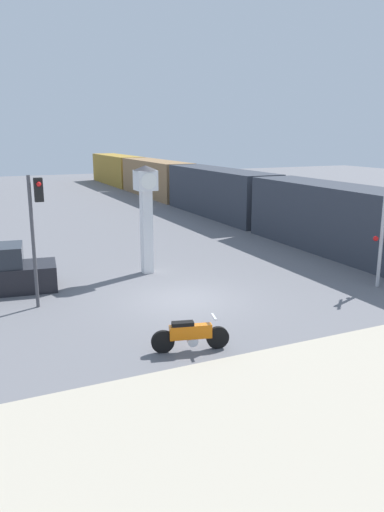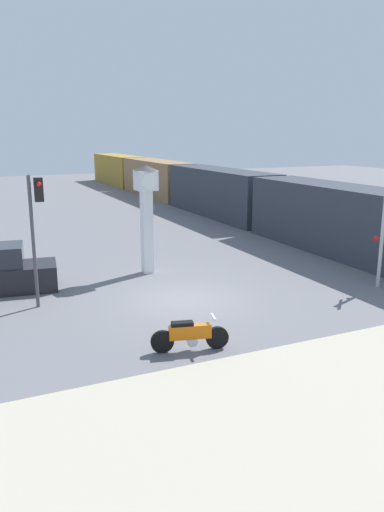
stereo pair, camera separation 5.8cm
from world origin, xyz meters
The scene contains 7 objects.
ground_plane centered at (0.00, 0.00, 0.00)m, with size 120.00×120.00×0.00m, color slate.
sidewalk_strip centered at (0.00, -8.09, 0.05)m, with size 36.00×6.00×0.10m.
motorcycle centered at (-1.62, -4.09, 0.47)m, with size 2.17×0.72×0.97m.
clock_tower centered at (0.03, 4.04, 3.05)m, with size 1.00×1.00×4.63m.
freight_train centered at (10.18, 23.25, 1.70)m, with size 2.80×52.03×3.40m.
traffic_light centered at (-4.83, 1.43, 3.14)m, with size 0.50×0.35×4.59m.
railroad_crossing_signal centered at (7.66, -1.71, 1.97)m, with size 0.90×0.82×3.61m.
Camera 1 is at (-6.98, -15.87, 5.91)m, focal length 35.00 mm.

